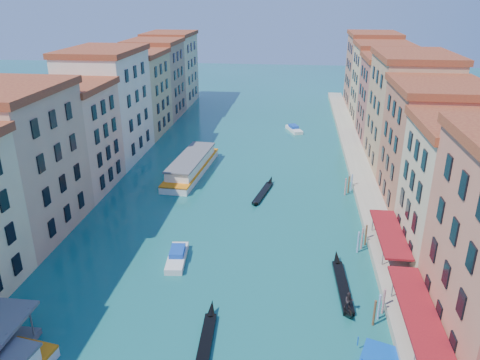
% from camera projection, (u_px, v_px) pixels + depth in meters
% --- Properties ---
extents(left_bank_palazzos, '(12.80, 128.40, 21.00)m').
position_uv_depth(left_bank_palazzos, '(94.00, 117.00, 84.12)').
color(left_bank_palazzos, beige).
rests_on(left_bank_palazzos, ground).
extents(right_bank_palazzos, '(12.80, 128.40, 21.00)m').
position_uv_depth(right_bank_palazzos, '(415.00, 126.00, 78.22)').
color(right_bank_palazzos, '#A24435').
rests_on(right_bank_palazzos, ground).
extents(quay, '(4.00, 140.00, 1.00)m').
position_uv_depth(quay, '(361.00, 175.00, 82.59)').
color(quay, '#A29B83').
rests_on(quay, ground).
extents(restaurant_awnings, '(3.20, 44.55, 3.12)m').
position_uv_depth(restaurant_awnings, '(420.00, 316.00, 43.00)').
color(restaurant_awnings, maroon).
rests_on(restaurant_awnings, ground).
extents(mooring_poles_right, '(1.44, 54.24, 3.20)m').
position_uv_depth(mooring_poles_right, '(375.00, 292.00, 49.31)').
color(mooring_poles_right, brown).
rests_on(mooring_poles_right, ground).
extents(vaporetto_far, '(6.45, 21.37, 3.13)m').
position_uv_depth(vaporetto_far, '(191.00, 165.00, 84.66)').
color(vaporetto_far, white).
rests_on(vaporetto_far, ground).
extents(gondola_fore, '(1.66, 12.48, 2.49)m').
position_uv_depth(gondola_fore, '(205.00, 347.00, 42.93)').
color(gondola_fore, black).
rests_on(gondola_fore, ground).
extents(gondola_right, '(1.71, 12.81, 2.55)m').
position_uv_depth(gondola_right, '(343.00, 286.00, 51.65)').
color(gondola_right, black).
rests_on(gondola_right, ground).
extents(gondola_far, '(3.23, 11.60, 1.66)m').
position_uv_depth(gondola_far, '(263.00, 192.00, 76.18)').
color(gondola_far, black).
rests_on(gondola_far, ground).
extents(motorboat_mid, '(2.77, 6.83, 1.38)m').
position_uv_depth(motorboat_mid, '(177.00, 256.00, 57.32)').
color(motorboat_mid, silver).
rests_on(motorboat_mid, ground).
extents(motorboat_far, '(4.29, 6.87, 1.36)m').
position_uv_depth(motorboat_far, '(294.00, 129.00, 110.07)').
color(motorboat_far, white).
rests_on(motorboat_far, ground).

